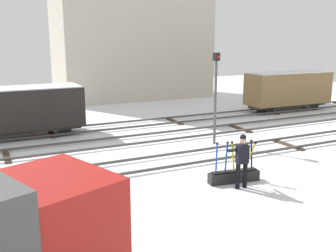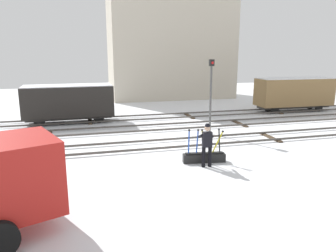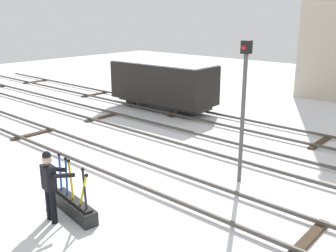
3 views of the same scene
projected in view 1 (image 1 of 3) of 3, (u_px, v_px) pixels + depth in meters
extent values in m
plane|color=white|center=(173.00, 163.00, 15.25)|extent=(60.00, 60.00, 0.00)
cube|color=#4C4742|center=(181.00, 165.00, 14.59)|extent=(44.00, 0.07, 0.10)
cube|color=#4C4742|center=(165.00, 155.00, 15.86)|extent=(44.00, 0.07, 0.10)
cube|color=#423323|center=(14.00, 186.00, 12.76)|extent=(0.24, 1.94, 0.08)
cube|color=#423323|center=(287.00, 145.00, 17.73)|extent=(0.24, 1.94, 0.08)
cube|color=#4C4742|center=(145.00, 142.00, 17.78)|extent=(44.00, 0.07, 0.10)
cube|color=#4C4742|center=(134.00, 135.00, 19.05)|extent=(44.00, 0.07, 0.10)
cube|color=#423323|center=(7.00, 156.00, 15.95)|extent=(0.24, 1.94, 0.08)
cube|color=#423323|center=(240.00, 129.00, 20.92)|extent=(0.24, 1.94, 0.08)
cube|color=#4C4742|center=(122.00, 128.00, 20.64)|extent=(44.00, 0.07, 0.10)
cube|color=#4C4742|center=(113.00, 123.00, 21.91)|extent=(44.00, 0.07, 0.10)
cube|color=#423323|center=(52.00, 134.00, 19.81)|extent=(0.24, 1.94, 0.08)
cube|color=#423323|center=(174.00, 121.00, 22.79)|extent=(0.24, 1.94, 0.08)
cube|color=#423323|center=(269.00, 112.00, 25.77)|extent=(0.24, 1.94, 0.08)
cube|color=black|center=(234.00, 177.00, 13.17)|extent=(1.83, 0.61, 0.36)
cube|color=black|center=(234.00, 171.00, 13.13)|extent=(1.63, 0.43, 0.06)
cylinder|color=#1E47B7|center=(216.00, 159.00, 12.82)|extent=(0.08, 0.07, 1.05)
sphere|color=black|center=(217.00, 144.00, 12.71)|extent=(0.09, 0.09, 0.09)
cylinder|color=#1E47B7|center=(226.00, 158.00, 12.93)|extent=(0.12, 0.07, 1.05)
sphere|color=black|center=(228.00, 143.00, 12.82)|extent=(0.09, 0.09, 0.09)
cylinder|color=yellow|center=(233.00, 157.00, 13.00)|extent=(0.18, 0.08, 1.05)
sphere|color=black|center=(232.00, 142.00, 12.87)|extent=(0.09, 0.09, 0.09)
cylinder|color=yellow|center=(249.00, 157.00, 13.19)|extent=(0.49, 0.12, 0.98)
sphere|color=black|center=(256.00, 143.00, 13.15)|extent=(0.09, 0.09, 0.09)
cylinder|color=black|center=(251.00, 155.00, 13.21)|extent=(0.13, 0.07, 1.05)
sphere|color=black|center=(251.00, 141.00, 13.08)|extent=(0.09, 0.09, 0.09)
cylinder|color=black|center=(238.00, 176.00, 12.54)|extent=(0.15, 0.15, 0.85)
cylinder|color=black|center=(245.00, 175.00, 12.61)|extent=(0.15, 0.15, 0.85)
cube|color=black|center=(242.00, 154.00, 12.41)|extent=(0.41, 0.29, 0.60)
sphere|color=tan|center=(243.00, 140.00, 12.31)|extent=(0.23, 0.23, 0.23)
sphere|color=black|center=(243.00, 137.00, 12.29)|extent=(0.21, 0.21, 0.21)
cylinder|color=black|center=(233.00, 150.00, 12.59)|extent=(0.19, 0.58, 0.30)
cylinder|color=black|center=(244.00, 150.00, 12.73)|extent=(0.19, 0.59, 0.23)
cube|color=#B21E19|center=(51.00, 228.00, 6.83)|extent=(2.51, 2.63, 1.90)
cube|color=black|center=(93.00, 196.00, 7.39)|extent=(0.66, 1.69, 0.76)
cylinder|color=#4C4C4C|center=(215.00, 103.00, 17.62)|extent=(0.12, 0.12, 3.82)
cube|color=black|center=(216.00, 57.00, 17.16)|extent=(0.24, 0.24, 0.36)
sphere|color=red|center=(218.00, 57.00, 17.05)|extent=(0.14, 0.14, 0.14)
cube|color=beige|center=(131.00, 29.00, 31.79)|extent=(12.20, 6.28, 11.11)
cube|color=#2D2B28|center=(25.00, 129.00, 19.19)|extent=(5.40, 1.44, 0.20)
cube|color=black|center=(23.00, 108.00, 18.95)|extent=(5.71, 2.29, 1.93)
cube|color=white|center=(21.00, 88.00, 18.73)|extent=(5.60, 2.20, 0.06)
cylinder|color=black|center=(65.00, 129.00, 19.52)|extent=(0.70, 0.12, 0.70)
cylinder|color=black|center=(60.00, 124.00, 20.53)|extent=(0.70, 0.12, 0.70)
cube|color=#2D2B28|center=(287.00, 105.00, 26.36)|extent=(5.72, 1.25, 0.20)
cube|color=olive|center=(288.00, 88.00, 26.11)|extent=(6.04, 2.02, 2.07)
cube|color=white|center=(289.00, 72.00, 25.87)|extent=(5.92, 1.94, 0.06)
cylinder|color=black|center=(269.00, 109.00, 25.10)|extent=(0.70, 0.11, 0.70)
cylinder|color=black|center=(259.00, 106.00, 26.04)|extent=(0.70, 0.11, 0.70)
cylinder|color=black|center=(315.00, 105.00, 26.70)|extent=(0.70, 0.11, 0.70)
cylinder|color=black|center=(303.00, 102.00, 27.63)|extent=(0.70, 0.11, 0.70)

